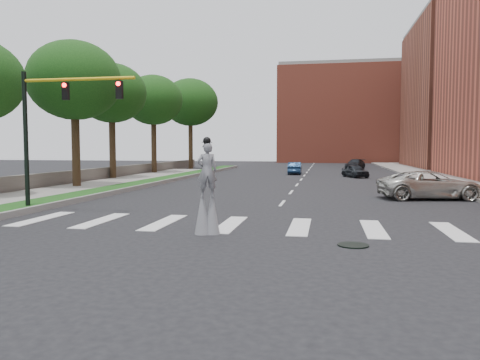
# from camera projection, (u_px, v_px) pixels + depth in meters

# --- Properties ---
(ground_plane) EXTENTS (160.00, 160.00, 0.00)m
(ground_plane) POSITION_uv_depth(u_px,v_px,m) (261.00, 231.00, 16.11)
(ground_plane) COLOR black
(ground_plane) RESTS_ON ground
(grass_median) EXTENTS (2.00, 60.00, 0.25)m
(grass_median) POSITION_uv_depth(u_px,v_px,m) (154.00, 181.00, 37.81)
(grass_median) COLOR #144112
(grass_median) RESTS_ON ground
(median_curb) EXTENTS (0.20, 60.00, 0.28)m
(median_curb) POSITION_uv_depth(u_px,v_px,m) (167.00, 181.00, 37.61)
(median_curb) COLOR gray
(median_curb) RESTS_ON ground
(sidewalk_left) EXTENTS (4.00, 60.00, 0.18)m
(sidewalk_left) POSITION_uv_depth(u_px,v_px,m) (48.00, 193.00, 28.55)
(sidewalk_left) COLOR gray
(sidewalk_left) RESTS_ON ground
(sidewalk_right) EXTENTS (5.00, 90.00, 0.18)m
(sidewalk_right) POSITION_uv_depth(u_px,v_px,m) (454.00, 181.00, 38.34)
(sidewalk_right) COLOR gray
(sidewalk_right) RESTS_ON ground
(stone_wall) EXTENTS (0.50, 56.00, 1.10)m
(stone_wall) POSITION_uv_depth(u_px,v_px,m) (103.00, 174.00, 40.74)
(stone_wall) COLOR #56514A
(stone_wall) RESTS_ON ground
(manhole) EXTENTS (0.90, 0.90, 0.04)m
(manhole) POSITION_uv_depth(u_px,v_px,m) (353.00, 245.00, 13.60)
(manhole) COLOR black
(manhole) RESTS_ON ground
(building_far) EXTENTS (16.00, 22.00, 20.00)m
(building_far) POSITION_uv_depth(u_px,v_px,m) (473.00, 95.00, 64.37)
(building_far) COLOR #974B37
(building_far) RESTS_ON ground
(building_backdrop) EXTENTS (26.00, 14.00, 18.00)m
(building_backdrop) POSITION_uv_depth(u_px,v_px,m) (347.00, 116.00, 90.89)
(building_backdrop) COLOR #BC513B
(building_backdrop) RESTS_ON ground
(traffic_signal) EXTENTS (5.30, 0.23, 6.20)m
(traffic_signal) POSITION_uv_depth(u_px,v_px,m) (50.00, 118.00, 20.54)
(traffic_signal) COLOR black
(traffic_signal) RESTS_ON ground
(stilt_performer) EXTENTS (0.82, 0.63, 3.21)m
(stilt_performer) POSITION_uv_depth(u_px,v_px,m) (207.00, 195.00, 15.37)
(stilt_performer) COLOR black
(stilt_performer) RESTS_ON ground
(suv_crossing) EXTENTS (5.97, 3.50, 1.56)m
(suv_crossing) POSITION_uv_depth(u_px,v_px,m) (431.00, 185.00, 25.86)
(suv_crossing) COLOR beige
(suv_crossing) RESTS_ON ground
(car_near) EXTENTS (2.74, 3.93, 1.24)m
(car_near) POSITION_uv_depth(u_px,v_px,m) (355.00, 171.00, 44.50)
(car_near) COLOR black
(car_near) RESTS_ON ground
(car_mid) EXTENTS (1.45, 3.91, 1.28)m
(car_mid) POSITION_uv_depth(u_px,v_px,m) (295.00, 168.00, 49.91)
(car_mid) COLOR navy
(car_mid) RESTS_ON ground
(car_far) EXTENTS (3.20, 4.80, 1.29)m
(car_far) POSITION_uv_depth(u_px,v_px,m) (355.00, 164.00, 62.51)
(car_far) COLOR black
(car_far) RESTS_ON ground
(tree_2) EXTENTS (6.38, 6.38, 10.17)m
(tree_2) POSITION_uv_depth(u_px,v_px,m) (74.00, 81.00, 32.14)
(tree_2) COLOR black
(tree_2) RESTS_ON ground
(tree_3) EXTENTS (6.11, 6.11, 10.20)m
(tree_3) POSITION_uv_depth(u_px,v_px,m) (111.00, 94.00, 40.83)
(tree_3) COLOR black
(tree_3) RESTS_ON ground
(tree_4) EXTENTS (6.26, 6.26, 10.59)m
(tree_4) POSITION_uv_depth(u_px,v_px,m) (153.00, 100.00, 50.02)
(tree_4) COLOR black
(tree_4) RESTS_ON ground
(tree_5) EXTENTS (7.13, 7.13, 11.69)m
(tree_5) POSITION_uv_depth(u_px,v_px,m) (190.00, 103.00, 60.05)
(tree_5) COLOR black
(tree_5) RESTS_ON ground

